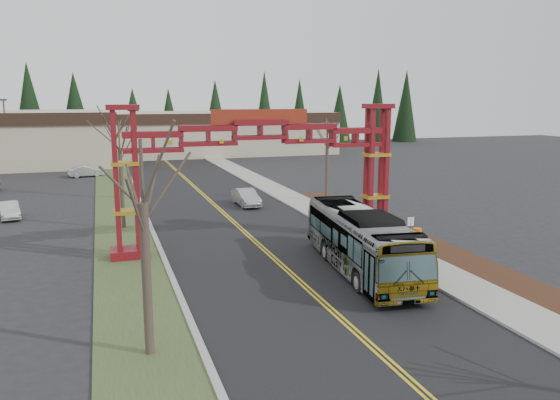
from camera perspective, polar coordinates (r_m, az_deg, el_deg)
name	(u,v)px	position (r m, az deg, el deg)	size (l,w,h in m)	color
ground	(417,387)	(19.20, 14.08, -18.46)	(200.00, 200.00, 0.00)	black
road	(235,223)	(41.19, -4.75, -2.42)	(12.00, 110.00, 0.02)	black
lane_line_left	(233,223)	(41.15, -4.92, -2.41)	(0.12, 100.00, 0.01)	gold
lane_line_right	(236,223)	(41.21, -4.59, -2.39)	(0.12, 100.00, 0.01)	gold
curb_right	(311,217)	(42.98, 3.24, -1.77)	(0.30, 110.00, 0.15)	#9D9D98
sidewalk_right	(328,216)	(43.52, 5.02, -1.64)	(2.60, 110.00, 0.14)	gray
landscape_strip	(478,267)	(32.29, 20.02, -6.59)	(2.60, 50.00, 0.12)	#321B10
grass_median	(125,231)	(40.13, -15.94, -3.10)	(4.00, 110.00, 0.08)	#374924
curb_left	(151,228)	(40.23, -13.31, -2.89)	(0.30, 110.00, 0.15)	#9D9D98
gateway_arch	(260,152)	(33.53, -2.08, 5.00)	(18.20, 1.60, 8.90)	maroon
retail_building_east	(216,132)	(96.14, -6.71, 7.04)	(38.00, 20.30, 7.00)	#B5A88B
conifer_treeline	(151,114)	(106.52, -13.28, 8.77)	(116.10, 5.60, 13.00)	black
transit_bus	(361,241)	(29.73, 8.49, -4.27)	(2.82, 12.05, 3.36)	#B0B3B9
silver_sedan	(246,197)	(47.73, -3.55, 0.27)	(1.55, 4.45, 1.47)	#A5A8AD
parked_car_near_b	(9,210)	(47.59, -26.46, -0.96)	(1.37, 3.93, 1.30)	silver
parked_car_far_a	(86,171)	(69.47, -19.62, 2.83)	(1.39, 3.99, 1.31)	#BABDC3
bare_tree_median_near	(143,204)	(19.48, -14.11, -0.42)	(3.37, 3.37, 7.87)	#382D26
bare_tree_median_mid	(120,149)	(40.13, -16.41, 5.17)	(2.91, 2.91, 7.73)	#382D26
bare_tree_median_far	(114,135)	(52.96, -16.94, 6.53)	(3.33, 3.33, 8.18)	#382D26
bare_tree_right_far	(327,142)	(49.11, 4.96, 6.04)	(2.95, 2.95, 7.39)	#382D26
light_pole_far	(6,130)	(76.58, -26.72, 6.51)	(0.80, 0.40, 9.23)	#3F3F44
street_sign	(410,226)	(34.87, 13.48, -2.66)	(0.45, 0.07, 1.99)	#3F3F44
barrel_south	(417,236)	(36.09, 14.13, -3.71)	(0.58, 0.58, 1.07)	orange
barrel_mid	(377,220)	(40.64, 10.09, -2.07)	(0.51, 0.51, 0.94)	orange
barrel_north	(364,214)	(42.54, 8.74, -1.46)	(0.51, 0.51, 0.94)	orange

